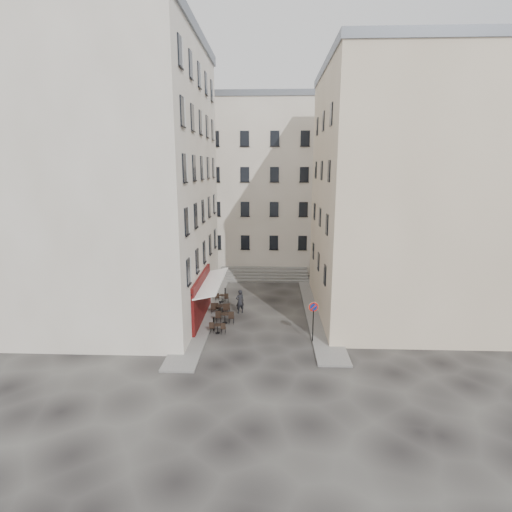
{
  "coord_description": "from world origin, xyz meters",
  "views": [
    {
      "loc": [
        0.77,
        -27.14,
        11.29
      ],
      "look_at": [
        -0.47,
        4.0,
        4.29
      ],
      "focal_mm": 28.0,
      "sensor_mm": 36.0,
      "label": 1
    }
  ],
  "objects_px": {
    "no_parking_sign": "(313,314)",
    "bistro_table_a": "(218,328)",
    "bistro_table_b": "(225,317)",
    "pedestrian": "(240,301)"
  },
  "relations": [
    {
      "from": "pedestrian",
      "to": "bistro_table_b",
      "type": "bearing_deg",
      "value": 38.03
    },
    {
      "from": "bistro_table_a",
      "to": "no_parking_sign",
      "type": "bearing_deg",
      "value": -10.82
    },
    {
      "from": "no_parking_sign",
      "to": "bistro_table_b",
      "type": "xyz_separation_m",
      "value": [
        -6.12,
        3.04,
        -1.48
      ]
    },
    {
      "from": "bistro_table_a",
      "to": "pedestrian",
      "type": "xyz_separation_m",
      "value": [
        1.23,
        4.02,
        0.54
      ]
    },
    {
      "from": "bistro_table_a",
      "to": "bistro_table_b",
      "type": "bearing_deg",
      "value": 80.82
    },
    {
      "from": "no_parking_sign",
      "to": "bistro_table_a",
      "type": "height_order",
      "value": "no_parking_sign"
    },
    {
      "from": "bistro_table_b",
      "to": "pedestrian",
      "type": "relative_size",
      "value": 0.72
    },
    {
      "from": "no_parking_sign",
      "to": "pedestrian",
      "type": "relative_size",
      "value": 1.47
    },
    {
      "from": "bistro_table_b",
      "to": "pedestrian",
      "type": "xyz_separation_m",
      "value": [
        0.94,
        2.21,
        0.46
      ]
    },
    {
      "from": "no_parking_sign",
      "to": "pedestrian",
      "type": "height_order",
      "value": "no_parking_sign"
    }
  ]
}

